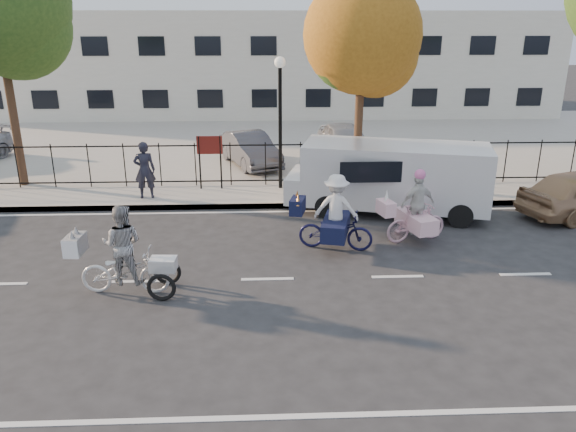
{
  "coord_description": "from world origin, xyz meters",
  "views": [
    {
      "loc": [
        -0.02,
        -11.59,
        5.64
      ],
      "look_at": [
        0.52,
        1.2,
        1.1
      ],
      "focal_mm": 35.0,
      "sensor_mm": 36.0,
      "label": 1
    }
  ],
  "objects_px": {
    "zebra_trike": "(124,260)",
    "bull_bike": "(335,220)",
    "lot_car_c": "(250,149)",
    "unicorn_bike": "(416,215)",
    "pedestrian": "(145,170)",
    "lot_car_d": "(345,142)",
    "white_van": "(391,176)",
    "lamppost": "(280,100)"
  },
  "relations": [
    {
      "from": "bull_bike",
      "to": "lot_car_c",
      "type": "xyz_separation_m",
      "value": [
        -2.32,
        8.24,
        -0.0
      ]
    },
    {
      "from": "zebra_trike",
      "to": "pedestrian",
      "type": "relative_size",
      "value": 1.27
    },
    {
      "from": "lamppost",
      "to": "unicorn_bike",
      "type": "height_order",
      "value": "lamppost"
    },
    {
      "from": "bull_bike",
      "to": "unicorn_bike",
      "type": "bearing_deg",
      "value": -64.91
    },
    {
      "from": "zebra_trike",
      "to": "bull_bike",
      "type": "height_order",
      "value": "zebra_trike"
    },
    {
      "from": "bull_bike",
      "to": "pedestrian",
      "type": "distance_m",
      "value": 6.95
    },
    {
      "from": "unicorn_bike",
      "to": "lot_car_c",
      "type": "xyz_separation_m",
      "value": [
        -4.52,
        7.8,
        0.06
      ]
    },
    {
      "from": "lot_car_c",
      "to": "bull_bike",
      "type": "bearing_deg",
      "value": -95.65
    },
    {
      "from": "lot_car_d",
      "to": "lamppost",
      "type": "bearing_deg",
      "value": -130.77
    },
    {
      "from": "white_van",
      "to": "unicorn_bike",
      "type": "bearing_deg",
      "value": -71.35
    },
    {
      "from": "zebra_trike",
      "to": "lot_car_c",
      "type": "xyz_separation_m",
      "value": [
        2.46,
        10.48,
        0.02
      ]
    },
    {
      "from": "lot_car_c",
      "to": "lamppost",
      "type": "bearing_deg",
      "value": -92.4
    },
    {
      "from": "bull_bike",
      "to": "lot_car_d",
      "type": "distance_m",
      "value": 9.09
    },
    {
      "from": "bull_bike",
      "to": "lot_car_d",
      "type": "bearing_deg",
      "value": 4.35
    },
    {
      "from": "bull_bike",
      "to": "lot_car_c",
      "type": "bearing_deg",
      "value": 29.64
    },
    {
      "from": "zebra_trike",
      "to": "bull_bike",
      "type": "xyz_separation_m",
      "value": [
        4.78,
        2.24,
        0.02
      ]
    },
    {
      "from": "lamppost",
      "to": "white_van",
      "type": "relative_size",
      "value": 0.68
    },
    {
      "from": "bull_bike",
      "to": "white_van",
      "type": "xyz_separation_m",
      "value": [
        2.03,
        2.77,
        0.37
      ]
    },
    {
      "from": "lamppost",
      "to": "white_van",
      "type": "bearing_deg",
      "value": -35.22
    },
    {
      "from": "lamppost",
      "to": "lot_car_c",
      "type": "relative_size",
      "value": 1.12
    },
    {
      "from": "white_van",
      "to": "lot_car_d",
      "type": "distance_m",
      "value": 6.23
    },
    {
      "from": "zebra_trike",
      "to": "lot_car_c",
      "type": "relative_size",
      "value": 0.6
    },
    {
      "from": "bull_bike",
      "to": "lot_car_c",
      "type": "distance_m",
      "value": 8.56
    },
    {
      "from": "unicorn_bike",
      "to": "lamppost",
      "type": "bearing_deg",
      "value": 20.63
    },
    {
      "from": "pedestrian",
      "to": "lot_car_c",
      "type": "xyz_separation_m",
      "value": [
        3.25,
        4.11,
        -0.28
      ]
    },
    {
      "from": "lamppost",
      "to": "zebra_trike",
      "type": "xyz_separation_m",
      "value": [
        -3.55,
        -7.31,
        -2.34
      ]
    },
    {
      "from": "bull_bike",
      "to": "white_van",
      "type": "bearing_deg",
      "value": -22.34
    },
    {
      "from": "lamppost",
      "to": "lot_car_d",
      "type": "xyz_separation_m",
      "value": [
        2.74,
        3.9,
        -2.23
      ]
    },
    {
      "from": "lamppost",
      "to": "lot_car_d",
      "type": "distance_m",
      "value": 5.26
    },
    {
      "from": "lamppost",
      "to": "lot_car_c",
      "type": "height_order",
      "value": "lamppost"
    },
    {
      "from": "unicorn_bike",
      "to": "white_van",
      "type": "relative_size",
      "value": 0.32
    },
    {
      "from": "pedestrian",
      "to": "lot_car_d",
      "type": "bearing_deg",
      "value": -153.42
    },
    {
      "from": "white_van",
      "to": "lot_car_d",
      "type": "relative_size",
      "value": 1.46
    },
    {
      "from": "zebra_trike",
      "to": "lot_car_c",
      "type": "height_order",
      "value": "zebra_trike"
    },
    {
      "from": "bull_bike",
      "to": "white_van",
      "type": "height_order",
      "value": "white_van"
    },
    {
      "from": "white_van",
      "to": "pedestrian",
      "type": "bearing_deg",
      "value": -175.72
    },
    {
      "from": "zebra_trike",
      "to": "lot_car_d",
      "type": "distance_m",
      "value": 12.85
    },
    {
      "from": "zebra_trike",
      "to": "white_van",
      "type": "xyz_separation_m",
      "value": [
        6.81,
        5.01,
        0.4
      ]
    },
    {
      "from": "pedestrian",
      "to": "lot_car_c",
      "type": "distance_m",
      "value": 5.25
    },
    {
      "from": "lot_car_c",
      "to": "lot_car_d",
      "type": "relative_size",
      "value": 0.89
    },
    {
      "from": "zebra_trike",
      "to": "pedestrian",
      "type": "distance_m",
      "value": 6.43
    },
    {
      "from": "pedestrian",
      "to": "lot_car_d",
      "type": "height_order",
      "value": "pedestrian"
    }
  ]
}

